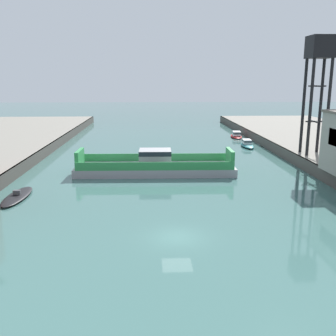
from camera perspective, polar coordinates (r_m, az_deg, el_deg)
The scene contains 6 objects.
ground_plane at distance 32.12m, azimuth 1.38°, elevation -10.22°, with size 400.00×400.00×0.00m, color #3D6660.
chain_ferry at distance 53.17m, azimuth -1.91°, elevation 0.31°, with size 21.85×6.58×3.32m.
moored_boat_near_left at distance 88.33m, azimuth 10.11°, elevation 4.84°, with size 3.07×7.31×1.41m.
moored_boat_mid_left at distance 76.20m, azimuth 11.66°, elevation 3.49°, with size 2.34×6.86×1.37m.
moored_boat_mid_right at distance 45.29m, azimuth -21.47°, elevation -3.92°, with size 2.33×7.75×0.89m.
crane_tower at distance 61.31m, azimuth 21.56°, elevation 14.51°, with size 3.42×3.42×17.08m.
Camera 1 is at (-2.10, -29.46, 12.61)m, focal length 41.07 mm.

